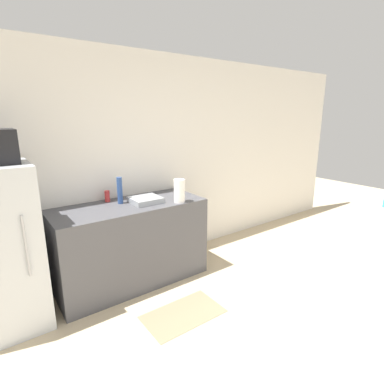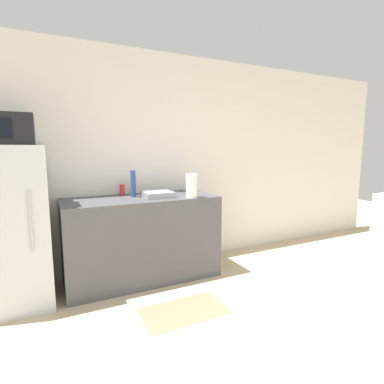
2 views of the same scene
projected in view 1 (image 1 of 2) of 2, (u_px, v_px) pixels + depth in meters
wall_back at (129, 164)px, 3.59m from camera, size 8.00×0.06×2.60m
counter at (131, 243)px, 3.39m from camera, size 1.66×0.68×0.93m
sink_basin at (146, 200)px, 3.33m from camera, size 0.32×0.30×0.06m
bottle_tall at (120, 190)px, 3.27m from camera, size 0.06×0.06×0.30m
bottle_short at (107, 196)px, 3.36m from camera, size 0.06×0.06×0.13m
paper_towel_roll at (179, 191)px, 3.32m from camera, size 0.12×0.12×0.26m
kitchen_rug at (183, 314)px, 2.90m from camera, size 0.77×0.44×0.01m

